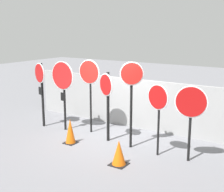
{
  "coord_description": "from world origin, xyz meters",
  "views": [
    {
      "loc": [
        5.16,
        -7.72,
        3.42
      ],
      "look_at": [
        0.15,
        0.0,
        1.39
      ],
      "focal_mm": 50.0,
      "sensor_mm": 36.0,
      "label": 1
    }
  ],
  "objects_px": {
    "stop_sign_3": "(107,95)",
    "stop_sign_4": "(131,87)",
    "stop_sign_5": "(158,103)",
    "stop_sign_6": "(191,107)",
    "traffic_cone_1": "(119,153)",
    "stop_sign_0": "(41,83)",
    "stop_sign_2": "(89,79)",
    "stop_sign_1": "(63,81)",
    "traffic_cone_0": "(70,131)"
  },
  "relations": [
    {
      "from": "traffic_cone_1",
      "to": "stop_sign_0",
      "type": "bearing_deg",
      "value": 162.65
    },
    {
      "from": "stop_sign_0",
      "to": "traffic_cone_0",
      "type": "xyz_separation_m",
      "value": [
        1.9,
        -0.73,
        -1.18
      ]
    },
    {
      "from": "stop_sign_4",
      "to": "traffic_cone_1",
      "type": "xyz_separation_m",
      "value": [
        0.32,
        -1.17,
        -1.48
      ]
    },
    {
      "from": "stop_sign_5",
      "to": "stop_sign_3",
      "type": "bearing_deg",
      "value": -169.73
    },
    {
      "from": "stop_sign_5",
      "to": "stop_sign_6",
      "type": "relative_size",
      "value": 0.98
    },
    {
      "from": "stop_sign_3",
      "to": "traffic_cone_1",
      "type": "bearing_deg",
      "value": -20.99
    },
    {
      "from": "stop_sign_5",
      "to": "stop_sign_4",
      "type": "bearing_deg",
      "value": -170.31
    },
    {
      "from": "stop_sign_4",
      "to": "traffic_cone_1",
      "type": "height_order",
      "value": "stop_sign_4"
    },
    {
      "from": "stop_sign_2",
      "to": "traffic_cone_0",
      "type": "xyz_separation_m",
      "value": [
        0.1,
        -1.12,
        -1.43
      ]
    },
    {
      "from": "stop_sign_2",
      "to": "stop_sign_4",
      "type": "xyz_separation_m",
      "value": [
        1.8,
        -0.45,
        -0.01
      ]
    },
    {
      "from": "stop_sign_3",
      "to": "traffic_cone_1",
      "type": "height_order",
      "value": "stop_sign_3"
    },
    {
      "from": "stop_sign_0",
      "to": "stop_sign_2",
      "type": "height_order",
      "value": "stop_sign_2"
    },
    {
      "from": "traffic_cone_0",
      "to": "stop_sign_3",
      "type": "bearing_deg",
      "value": 43.36
    },
    {
      "from": "stop_sign_3",
      "to": "traffic_cone_0",
      "type": "distance_m",
      "value": 1.55
    },
    {
      "from": "stop_sign_4",
      "to": "stop_sign_6",
      "type": "distance_m",
      "value": 1.76
    },
    {
      "from": "traffic_cone_1",
      "to": "stop_sign_4",
      "type": "bearing_deg",
      "value": 105.33
    },
    {
      "from": "stop_sign_5",
      "to": "traffic_cone_0",
      "type": "distance_m",
      "value": 2.85
    },
    {
      "from": "stop_sign_0",
      "to": "stop_sign_1",
      "type": "distance_m",
      "value": 0.93
    },
    {
      "from": "stop_sign_0",
      "to": "stop_sign_4",
      "type": "xyz_separation_m",
      "value": [
        3.61,
        -0.05,
        0.25
      ]
    },
    {
      "from": "traffic_cone_0",
      "to": "stop_sign_0",
      "type": "bearing_deg",
      "value": 159.05
    },
    {
      "from": "stop_sign_2",
      "to": "stop_sign_4",
      "type": "distance_m",
      "value": 1.85
    },
    {
      "from": "stop_sign_4",
      "to": "stop_sign_6",
      "type": "height_order",
      "value": "stop_sign_4"
    },
    {
      "from": "stop_sign_6",
      "to": "traffic_cone_0",
      "type": "xyz_separation_m",
      "value": [
        -3.43,
        -0.65,
        -1.08
      ]
    },
    {
      "from": "stop_sign_2",
      "to": "stop_sign_6",
      "type": "height_order",
      "value": "stop_sign_2"
    },
    {
      "from": "stop_sign_3",
      "to": "traffic_cone_0",
      "type": "height_order",
      "value": "stop_sign_3"
    },
    {
      "from": "stop_sign_4",
      "to": "stop_sign_2",
      "type": "bearing_deg",
      "value": 133.94
    },
    {
      "from": "stop_sign_2",
      "to": "stop_sign_0",
      "type": "bearing_deg",
      "value": -168.62
    },
    {
      "from": "stop_sign_2",
      "to": "traffic_cone_1",
      "type": "distance_m",
      "value": 3.06
    },
    {
      "from": "stop_sign_5",
      "to": "traffic_cone_0",
      "type": "xyz_separation_m",
      "value": [
        -2.57,
        -0.57,
        -1.1
      ]
    },
    {
      "from": "traffic_cone_1",
      "to": "stop_sign_3",
      "type": "bearing_deg",
      "value": 133.84
    },
    {
      "from": "stop_sign_1",
      "to": "stop_sign_2",
      "type": "relative_size",
      "value": 0.97
    },
    {
      "from": "stop_sign_5",
      "to": "traffic_cone_1",
      "type": "height_order",
      "value": "stop_sign_5"
    },
    {
      "from": "stop_sign_0",
      "to": "traffic_cone_1",
      "type": "bearing_deg",
      "value": 2.67
    },
    {
      "from": "stop_sign_4",
      "to": "stop_sign_5",
      "type": "distance_m",
      "value": 0.93
    },
    {
      "from": "stop_sign_6",
      "to": "stop_sign_3",
      "type": "bearing_deg",
      "value": 165.36
    },
    {
      "from": "stop_sign_1",
      "to": "stop_sign_6",
      "type": "xyz_separation_m",
      "value": [
        4.42,
        -0.18,
        -0.23
      ]
    },
    {
      "from": "stop_sign_0",
      "to": "stop_sign_2",
      "type": "relative_size",
      "value": 0.93
    },
    {
      "from": "stop_sign_3",
      "to": "stop_sign_4",
      "type": "xyz_separation_m",
      "value": [
        0.89,
        -0.09,
        0.35
      ]
    },
    {
      "from": "stop_sign_4",
      "to": "stop_sign_6",
      "type": "relative_size",
      "value": 1.25
    },
    {
      "from": "stop_sign_6",
      "to": "traffic_cone_1",
      "type": "distance_m",
      "value": 2.15
    },
    {
      "from": "stop_sign_1",
      "to": "stop_sign_2",
      "type": "distance_m",
      "value": 0.94
    },
    {
      "from": "stop_sign_4",
      "to": "stop_sign_3",
      "type": "bearing_deg",
      "value": 141.96
    },
    {
      "from": "stop_sign_1",
      "to": "stop_sign_3",
      "type": "relative_size",
      "value": 1.1
    },
    {
      "from": "stop_sign_2",
      "to": "stop_sign_4",
      "type": "bearing_deg",
      "value": -14.75
    },
    {
      "from": "traffic_cone_1",
      "to": "stop_sign_1",
      "type": "bearing_deg",
      "value": 156.11
    },
    {
      "from": "stop_sign_3",
      "to": "stop_sign_5",
      "type": "height_order",
      "value": "stop_sign_3"
    },
    {
      "from": "stop_sign_2",
      "to": "stop_sign_5",
      "type": "relative_size",
      "value": 1.22
    },
    {
      "from": "stop_sign_2",
      "to": "stop_sign_3",
      "type": "bearing_deg",
      "value": -22.14
    },
    {
      "from": "stop_sign_0",
      "to": "stop_sign_4",
      "type": "distance_m",
      "value": 3.61
    },
    {
      "from": "stop_sign_0",
      "to": "traffic_cone_1",
      "type": "xyz_separation_m",
      "value": [
        3.93,
        -1.23,
        -1.23
      ]
    }
  ]
}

